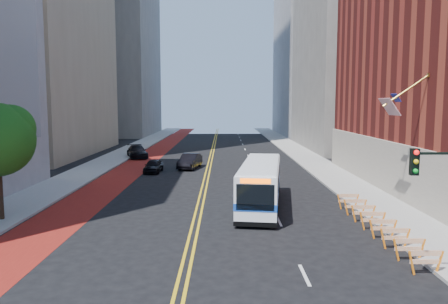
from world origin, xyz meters
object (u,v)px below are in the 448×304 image
traffic_signal (444,191)px  car_c (137,152)px  car_a (153,166)px  car_b (190,161)px  transit_bus (261,184)px

traffic_signal → car_c: 43.68m
car_c → traffic_signal: bearing=-83.3°
car_a → car_b: size_ratio=0.80×
car_a → car_b: bearing=40.8°
car_b → car_a: bearing=-131.8°
transit_bus → car_b: (-5.99, 17.15, -0.77)m
transit_bus → car_a: transit_bus is taller
traffic_signal → car_b: 32.49m
traffic_signal → car_a: traffic_signal is taller
transit_bus → car_b: bearing=117.2°
transit_bus → car_a: bearing=131.0°
traffic_signal → transit_bus: bearing=112.3°
traffic_signal → car_b: traffic_signal is taller
traffic_signal → car_b: bearing=110.6°
traffic_signal → transit_bus: 14.37m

